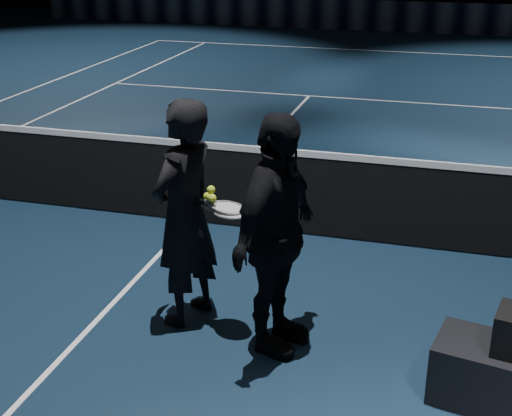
{
  "coord_description": "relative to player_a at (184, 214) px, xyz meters",
  "views": [
    {
      "loc": [
        2.75,
        -6.92,
        3.17
      ],
      "look_at": [
        1.36,
        -2.07,
        1.12
      ],
      "focal_mm": 50.0,
      "sensor_mm": 36.0,
      "label": 1
    }
  ],
  "objects": [
    {
      "name": "court_lines",
      "position": [
        -0.73,
        1.96,
        -0.95
      ],
      "size": [
        10.98,
        23.78,
        0.01
      ],
      "primitive_type": null,
      "color": "white",
      "rests_on": "floor"
    },
    {
      "name": "floor",
      "position": [
        -0.73,
        1.96,
        -0.95
      ],
      "size": [
        36.0,
        36.0,
        0.0
      ],
      "primitive_type": "plane",
      "color": "#0D2130",
      "rests_on": "ground"
    },
    {
      "name": "racket_upper",
      "position": [
        0.4,
        -0.06,
        0.13
      ],
      "size": [
        0.71,
        0.35,
        0.1
      ],
      "primitive_type": null,
      "rotation": [
        0.0,
        0.1,
        -0.19
      ],
      "color": "black",
      "rests_on": "player_b"
    },
    {
      "name": "tennis_balls",
      "position": [
        0.25,
        -0.06,
        0.22
      ],
      "size": [
        0.12,
        0.1,
        0.12
      ],
      "primitive_type": null,
      "color": "#B4CE2B",
      "rests_on": "racket_upper"
    },
    {
      "name": "player_a",
      "position": [
        0.0,
        0.0,
        0.0
      ],
      "size": [
        0.64,
        0.8,
        1.91
      ],
      "primitive_type": "imported",
      "rotation": [
        0.0,
        0.0,
        -1.86
      ],
      "color": "black",
      "rests_on": "floor"
    },
    {
      "name": "net_tape",
      "position": [
        -0.73,
        1.96,
        -0.04
      ],
      "size": [
        12.8,
        0.03,
        0.07
      ],
      "primitive_type": "cube",
      "color": "white",
      "rests_on": "net_mesh"
    },
    {
      "name": "racket_lower",
      "position": [
        0.43,
        -0.12,
        0.11
      ],
      "size": [
        0.71,
        0.39,
        0.03
      ],
      "primitive_type": null,
      "rotation": [
        0.0,
        0.0,
        -0.26
      ],
      "color": "black",
      "rests_on": "player_a"
    },
    {
      "name": "player_b",
      "position": [
        0.82,
        -0.22,
        0.0
      ],
      "size": [
        0.72,
        1.2,
        1.91
      ],
      "primitive_type": "imported",
      "rotation": [
        0.0,
        0.0,
        1.33
      ],
      "color": "black",
      "rests_on": "floor"
    },
    {
      "name": "net_mesh",
      "position": [
        -0.73,
        1.96,
        -0.5
      ],
      "size": [
        12.8,
        0.02,
        0.86
      ],
      "primitive_type": "cube",
      "color": "black",
      "rests_on": "floor"
    },
    {
      "name": "sponsor_backdrop",
      "position": [
        -0.73,
        17.46,
        -0.5
      ],
      "size": [
        22.0,
        0.15,
        0.9
      ],
      "primitive_type": "cube",
      "color": "black",
      "rests_on": "floor"
    }
  ]
}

